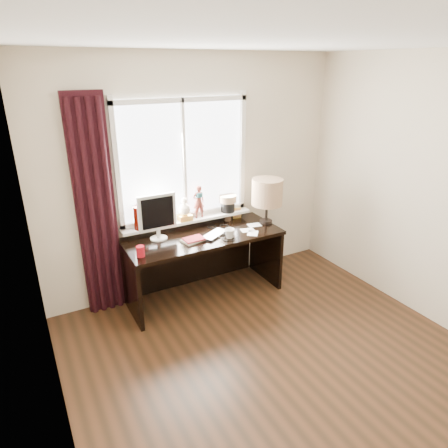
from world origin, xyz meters
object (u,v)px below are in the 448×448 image
monitor (157,214)px  mug (230,233)px  laptop (215,234)px  desk (200,252)px  red_cup (140,251)px  table_lamp (267,193)px

monitor → mug: bearing=-26.5°
laptop → mug: 0.18m
desk → monitor: bearing=176.6°
red_cup → desk: red_cup is taller
mug → monitor: (-0.67, 0.33, 0.22)m
laptop → monitor: bearing=130.6°
table_lamp → monitor: bearing=173.2°
laptop → table_lamp: table_lamp is taller
red_cup → monitor: size_ratio=0.22×
table_lamp → red_cup: bearing=-174.3°
laptop → red_cup: size_ratio=3.12×
laptop → desk: bearing=90.3°
laptop → mug: bearing=-80.0°
mug → desk: mug is taller
laptop → mug: size_ratio=3.02×
monitor → table_lamp: bearing=-6.8°
red_cup → monitor: bearing=46.2°
red_cup → table_lamp: size_ratio=0.20×
desk → table_lamp: 1.01m
monitor → desk: bearing=-3.4°
monitor → laptop: bearing=-19.7°
desk → red_cup: bearing=-159.7°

